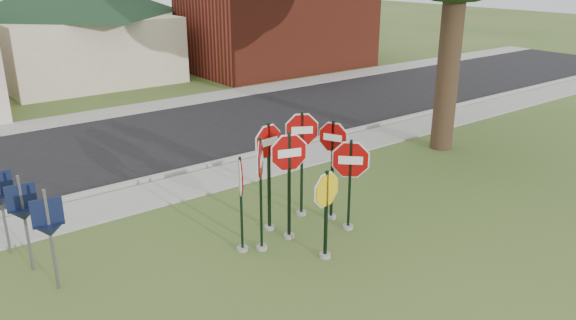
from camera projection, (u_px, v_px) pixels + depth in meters
ground at (346, 260)px, 11.51m from camera, size 120.00×120.00×0.00m
sidewalk_near at (211, 180)px, 15.61m from camera, size 60.00×1.60×0.06m
road at (144, 141)px, 18.98m from camera, size 60.00×7.00×0.04m
sidewalk_far at (99, 115)px, 22.20m from camera, size 60.00×1.60×0.06m
curb at (193, 169)px, 16.35m from camera, size 60.00×0.20×0.14m
stop_sign_center at (289, 170)px, 11.90m from camera, size 1.08×0.35×2.55m
stop_sign_yellow at (326, 206)px, 11.22m from camera, size 0.99×0.24×2.01m
stop_sign_left at (261, 178)px, 11.39m from camera, size 0.74×0.87×2.59m
stop_sign_right at (350, 173)px, 12.40m from camera, size 0.85×0.82×2.25m
stop_sign_back_right at (302, 149)px, 13.00m from camera, size 0.95×0.54×2.67m
stop_sign_back_left at (269, 162)px, 12.29m from camera, size 1.03×0.24×2.62m
stop_sign_far_right at (333, 158)px, 12.86m from camera, size 0.43×0.89×2.51m
stop_sign_far_left at (241, 193)px, 11.44m from camera, size 0.49×0.93×2.20m
route_sign_row at (1, 199)px, 11.37m from camera, size 1.43×4.63×2.00m
building_house at (75, 6)px, 27.90m from camera, size 11.60×11.60×6.20m
building_brick at (279, 25)px, 31.42m from camera, size 10.20×6.20×4.75m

